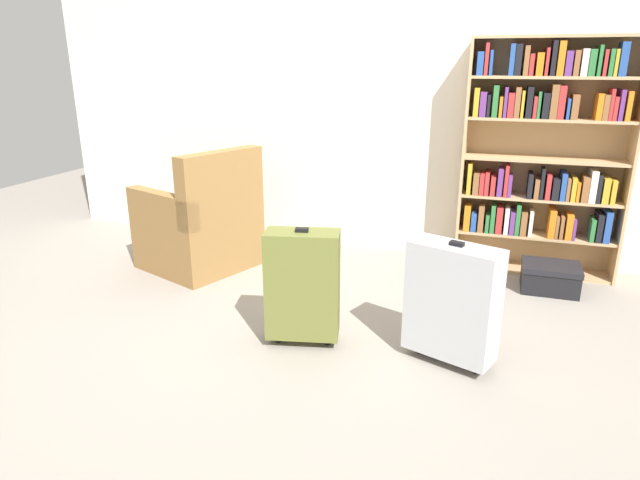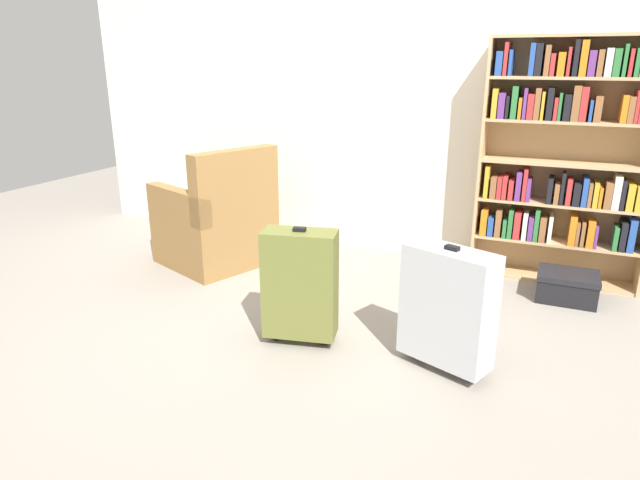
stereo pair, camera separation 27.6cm
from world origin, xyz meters
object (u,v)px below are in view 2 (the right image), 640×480
at_px(bookshelf, 565,156).
at_px(mug, 291,263).
at_px(armchair, 218,223).
at_px(suitcase_silver, 448,307).
at_px(storage_box, 567,286).
at_px(suitcase_olive, 300,284).

xyz_separation_m(bookshelf, mug, (-1.77, -0.59, -0.83)).
bearing_deg(armchair, suitcase_silver, -24.12).
relative_size(armchair, suitcase_silver, 1.38).
bearing_deg(storage_box, mug, -173.17).
distance_m(storage_box, suitcase_silver, 1.31).
distance_m(mug, storage_box, 1.90).
bearing_deg(storage_box, suitcase_olive, -138.51).
bearing_deg(suitcase_olive, suitcase_silver, 2.56).
distance_m(bookshelf, suitcase_olive, 2.05).
xyz_separation_m(bookshelf, suitcase_silver, (-0.45, -1.52, -0.54)).
relative_size(bookshelf, armchair, 1.82).
relative_size(mug, suitcase_silver, 0.18).
bearing_deg(mug, storage_box, 6.83).
distance_m(armchair, storage_box, 2.49).
bearing_deg(mug, armchair, -171.72).
height_order(mug, suitcase_olive, suitcase_olive).
height_order(mug, suitcase_silver, suitcase_silver).
xyz_separation_m(armchair, mug, (0.57, 0.08, -0.27)).
distance_m(mug, suitcase_silver, 1.65).
distance_m(bookshelf, mug, 2.05).
xyz_separation_m(suitcase_silver, suitcase_olive, (-0.78, -0.04, 0.00)).
bearing_deg(suitcase_olive, armchair, 141.54).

